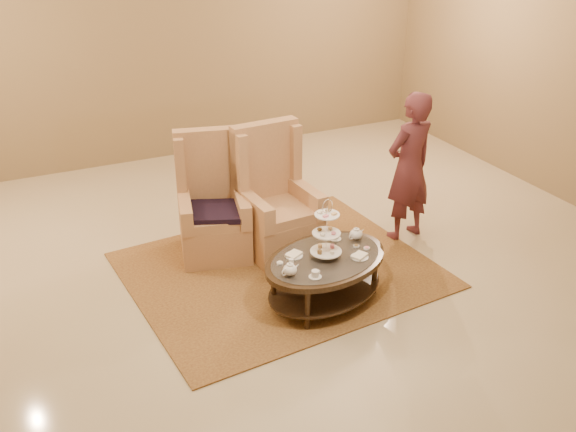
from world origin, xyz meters
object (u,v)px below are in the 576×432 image
armchair_right (275,209)px  armchair_left (213,213)px  person (409,167)px  tea_table (325,265)px

armchair_right → armchair_left: bearing=156.9°
person → armchair_right: bearing=-24.9°
armchair_left → person: bearing=-2.7°
tea_table → armchair_right: bearing=74.0°
armchair_left → armchair_right: (0.61, -0.21, 0.01)m
tea_table → armchair_left: size_ratio=1.11×
armchair_left → person: (2.02, -0.59, 0.39)m
tea_table → person: person is taller
armchair_left → armchair_right: armchair_right is taller
tea_table → person: bearing=12.4°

